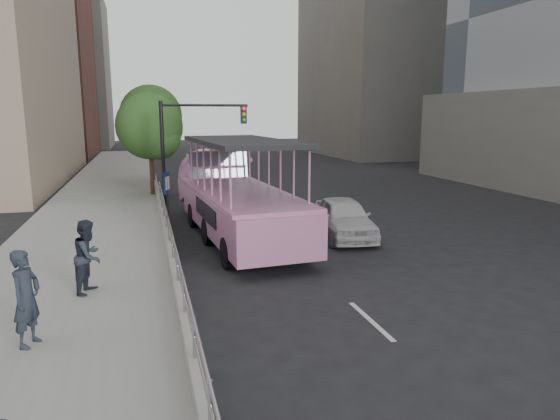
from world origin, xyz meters
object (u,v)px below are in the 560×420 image
object	(u,v)px
duck_boat	(232,199)
traffic_signal	(188,137)
street_tree_near	(152,129)
parking_sign	(167,196)
street_tree_far	(153,118)
pedestrian_near	(26,298)
car	(344,218)
pedestrian_mid	(89,256)

from	to	relation	value
duck_boat	traffic_signal	size ratio (longest dim) A/B	2.19
street_tree_near	duck_boat	bearing A→B (deg)	-72.88
parking_sign	street_tree_far	world-z (taller)	street_tree_far
pedestrian_near	traffic_signal	distance (m)	15.26
duck_boat	traffic_signal	bearing A→B (deg)	101.78
car	traffic_signal	xyz separation A→B (m)	(-5.10, 7.05, 2.75)
traffic_signal	street_tree_far	xyz separation A→B (m)	(-1.40, 9.43, 0.81)
car	duck_boat	bearing A→B (deg)	165.31
car	parking_sign	world-z (taller)	parking_sign
street_tree_near	street_tree_far	distance (m)	6.02
parking_sign	traffic_signal	world-z (taller)	traffic_signal
pedestrian_mid	street_tree_far	bearing A→B (deg)	13.89
pedestrian_mid	street_tree_far	size ratio (longest dim) A/B	0.28
pedestrian_near	street_tree_far	size ratio (longest dim) A/B	0.29
street_tree_near	car	bearing A→B (deg)	-57.43
car	street_tree_far	size ratio (longest dim) A/B	0.68
duck_boat	parking_sign	distance (m)	2.44
pedestrian_near	street_tree_far	world-z (taller)	street_tree_far
duck_boat	street_tree_near	xyz separation A→B (m)	(-2.73, 8.86, 2.44)
pedestrian_mid	parking_sign	world-z (taller)	parking_sign
pedestrian_near	pedestrian_mid	xyz separation A→B (m)	(0.82, 2.76, -0.03)
traffic_signal	street_tree_far	bearing A→B (deg)	98.43
car	pedestrian_mid	size ratio (longest dim) A/B	2.44
pedestrian_mid	parking_sign	size ratio (longest dim) A/B	0.73
pedestrian_mid	duck_boat	bearing A→B (deg)	-16.86
duck_boat	traffic_signal	world-z (taller)	traffic_signal
pedestrian_near	parking_sign	distance (m)	9.63
parking_sign	pedestrian_mid	bearing A→B (deg)	-108.92
car	street_tree_far	distance (m)	18.06
pedestrian_near	parking_sign	world-z (taller)	parking_sign
pedestrian_near	street_tree_near	size ratio (longest dim) A/B	0.33
car	street_tree_far	xyz separation A→B (m)	(-6.49, 16.48, 3.55)
car	street_tree_near	world-z (taller)	street_tree_near
car	traffic_signal	world-z (taller)	traffic_signal
parking_sign	duck_boat	bearing A→B (deg)	-2.83
duck_boat	pedestrian_mid	bearing A→B (deg)	-126.38
parking_sign	street_tree_far	xyz separation A→B (m)	(-0.10, 14.74, 2.73)
traffic_signal	pedestrian_mid	bearing A→B (deg)	-106.57
street_tree_near	street_tree_far	world-z (taller)	street_tree_far
duck_boat	street_tree_near	bearing A→B (deg)	107.12
car	traffic_signal	distance (m)	9.12
duck_boat	street_tree_far	size ratio (longest dim) A/B	1.77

